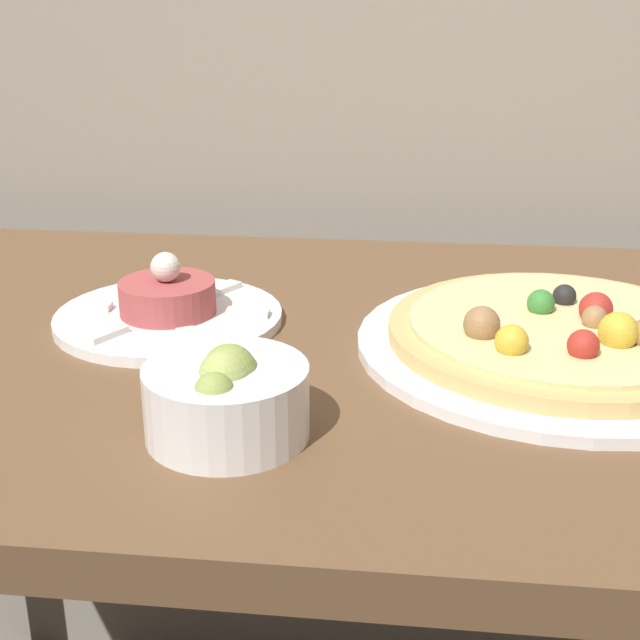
% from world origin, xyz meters
% --- Properties ---
extents(dining_table, '(1.41, 0.66, 0.77)m').
position_xyz_m(dining_table, '(0.00, 0.33, 0.66)').
color(dining_table, brown).
rests_on(dining_table, ground_plane).
extents(pizza_plate, '(0.35, 0.35, 0.05)m').
position_xyz_m(pizza_plate, '(0.16, 0.33, 0.78)').
color(pizza_plate, white).
rests_on(pizza_plate, dining_table).
extents(tartare_plate, '(0.21, 0.21, 0.07)m').
position_xyz_m(tartare_plate, '(-0.20, 0.36, 0.78)').
color(tartare_plate, white).
rests_on(tartare_plate, dining_table).
extents(small_bowl, '(0.12, 0.12, 0.07)m').
position_xyz_m(small_bowl, '(-0.09, 0.14, 0.80)').
color(small_bowl, white).
rests_on(small_bowl, dining_table).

